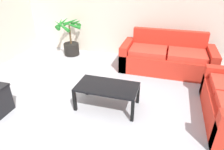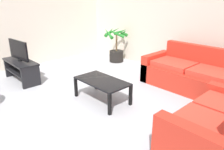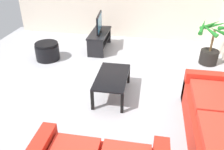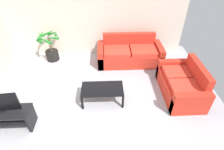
{
  "view_description": "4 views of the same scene",
  "coord_description": "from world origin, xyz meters",
  "px_view_note": "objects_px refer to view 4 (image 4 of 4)",
  "views": [
    {
      "loc": [
        1.07,
        -2.24,
        2.15
      ],
      "look_at": [
        0.16,
        0.85,
        0.44
      ],
      "focal_mm": 31.75,
      "sensor_mm": 36.0,
      "label": 1
    },
    {
      "loc": [
        3.06,
        -1.95,
        1.9
      ],
      "look_at": [
        0.58,
        0.39,
        0.66
      ],
      "focal_mm": 34.62,
      "sensor_mm": 36.0,
      "label": 2
    },
    {
      "loc": [
        3.89,
        1.14,
        2.61
      ],
      "look_at": [
        0.15,
        0.49,
        0.42
      ],
      "focal_mm": 37.76,
      "sensor_mm": 36.0,
      "label": 3
    },
    {
      "loc": [
        0.28,
        -2.85,
        3.43
      ],
      "look_at": [
        0.44,
        0.89,
        0.53
      ],
      "focal_mm": 28.9,
      "sensor_mm": 36.0,
      "label": 4
    }
  ],
  "objects_px": {
    "couch_loveseat": "(182,85)",
    "tv_stand": "(6,116)",
    "potted_palm": "(51,49)",
    "couch_main": "(130,54)",
    "coffee_table": "(102,90)"
  },
  "relations": [
    {
      "from": "tv_stand",
      "to": "potted_palm",
      "type": "xyz_separation_m",
      "value": [
        0.37,
        2.76,
        0.11
      ]
    },
    {
      "from": "tv_stand",
      "to": "potted_palm",
      "type": "distance_m",
      "value": 2.79
    },
    {
      "from": "potted_palm",
      "to": "coffee_table",
      "type": "bearing_deg",
      "value": -49.95
    },
    {
      "from": "couch_loveseat",
      "to": "tv_stand",
      "type": "xyz_separation_m",
      "value": [
        -4.2,
        -0.89,
        0.02
      ]
    },
    {
      "from": "coffee_table",
      "to": "tv_stand",
      "type": "bearing_deg",
      "value": -161.4
    },
    {
      "from": "tv_stand",
      "to": "coffee_table",
      "type": "xyz_separation_m",
      "value": [
        2.1,
        0.71,
        0.05
      ]
    },
    {
      "from": "couch_loveseat",
      "to": "potted_palm",
      "type": "bearing_deg",
      "value": 153.91
    },
    {
      "from": "tv_stand",
      "to": "couch_loveseat",
      "type": "bearing_deg",
      "value": 11.94
    },
    {
      "from": "tv_stand",
      "to": "potted_palm",
      "type": "bearing_deg",
      "value": 82.39
    },
    {
      "from": "couch_loveseat",
      "to": "potted_palm",
      "type": "xyz_separation_m",
      "value": [
        -3.83,
        1.87,
        0.13
      ]
    },
    {
      "from": "couch_main",
      "to": "potted_palm",
      "type": "xyz_separation_m",
      "value": [
        -2.64,
        0.27,
        0.13
      ]
    },
    {
      "from": "couch_main",
      "to": "tv_stand",
      "type": "distance_m",
      "value": 3.91
    },
    {
      "from": "couch_loveseat",
      "to": "tv_stand",
      "type": "bearing_deg",
      "value": -168.06
    },
    {
      "from": "couch_loveseat",
      "to": "coffee_table",
      "type": "xyz_separation_m",
      "value": [
        -2.1,
        -0.18,
        0.07
      ]
    },
    {
      "from": "couch_main",
      "to": "tv_stand",
      "type": "xyz_separation_m",
      "value": [
        -3.0,
        -2.5,
        0.02
      ]
    }
  ]
}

